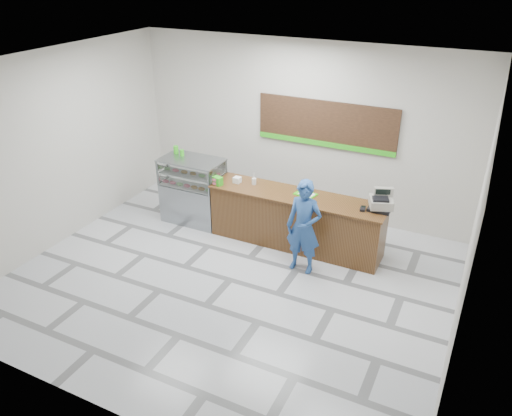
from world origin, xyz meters
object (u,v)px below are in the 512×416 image
at_px(display_case, 193,190).
at_px(cash_register, 381,202).
at_px(serving_tray, 306,194).
at_px(customer, 304,227).
at_px(sales_counter, 296,220).

distance_m(display_case, cash_register, 3.73).
relative_size(cash_register, serving_tray, 1.19).
bearing_deg(customer, sales_counter, 121.25).
bearing_deg(serving_tray, cash_register, 14.99).
distance_m(serving_tray, customer, 0.86).
xyz_separation_m(sales_counter, cash_register, (1.47, 0.11, 0.65)).
distance_m(sales_counter, cash_register, 1.61).
bearing_deg(cash_register, sales_counter, 163.20).
relative_size(display_case, customer, 0.80).
distance_m(cash_register, serving_tray, 1.35).
bearing_deg(sales_counter, cash_register, 4.21).
height_order(display_case, customer, customer).
xyz_separation_m(cash_register, customer, (-1.06, -0.81, -0.33)).
relative_size(sales_counter, customer, 1.96).
relative_size(sales_counter, display_case, 2.45).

